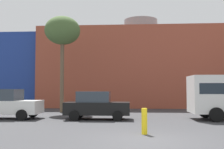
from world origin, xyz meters
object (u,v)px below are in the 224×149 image
parked_car_1 (5,104)px  parked_car_2 (97,105)px  bare_tree_1 (62,32)px  bollard_yellow_0 (144,121)px

parked_car_1 → parked_car_2: parked_car_1 is taller
parked_car_1 → bare_tree_1: 7.89m
parked_car_2 → parked_car_1: bearing=-180.0°
parked_car_1 → bollard_yellow_0: size_ratio=4.02×
parked_car_2 → bare_tree_1: (-3.44, 4.91, 5.75)m
parked_car_2 → bare_tree_1: 8.31m
parked_car_1 → parked_car_2: (5.88, 0.00, -0.07)m
bare_tree_1 → parked_car_2: bearing=-55.0°
bare_tree_1 → bollard_yellow_0: bearing=-59.5°
parked_car_1 → bollard_yellow_0: 10.20m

